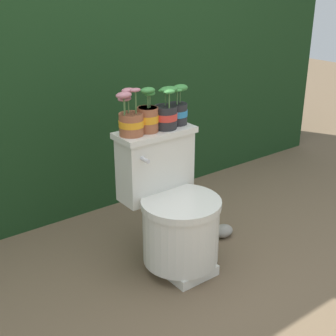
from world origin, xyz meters
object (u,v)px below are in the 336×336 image
at_px(potted_plant_midleft, 148,116).
at_px(potted_plant_middle, 166,112).
at_px(garden_stone, 223,231).
at_px(potted_plant_left, 131,119).
at_px(potted_plant_midright, 177,110).
at_px(toilet, 173,212).

distance_m(potted_plant_midleft, potted_plant_middle, 0.10).
bearing_deg(garden_stone, potted_plant_middle, 163.49).
distance_m(potted_plant_left, potted_plant_midright, 0.29).
distance_m(potted_plant_left, potted_plant_middle, 0.20).
distance_m(toilet, potted_plant_middle, 0.50).
height_order(potted_plant_middle, garden_stone, potted_plant_middle).
xyz_separation_m(potted_plant_midleft, potted_plant_midright, (0.19, 0.01, -0.01)).
xyz_separation_m(potted_plant_left, potted_plant_middle, (0.20, -0.02, 0.01)).
relative_size(toilet, potted_plant_midright, 3.45).
distance_m(potted_plant_middle, potted_plant_midright, 0.10).
relative_size(potted_plant_left, potted_plant_middle, 1.09).
height_order(toilet, potted_plant_midleft, potted_plant_midleft).
height_order(potted_plant_left, potted_plant_midleft, potted_plant_left).
bearing_deg(toilet, potted_plant_middle, 67.42).
relative_size(potted_plant_middle, garden_stone, 1.71).
height_order(toilet, potted_plant_midright, potted_plant_midright).
height_order(potted_plant_midright, garden_stone, potted_plant_midright).
xyz_separation_m(toilet, garden_stone, (0.40, 0.04, -0.27)).
relative_size(potted_plant_middle, potted_plant_midright, 1.04).
bearing_deg(potted_plant_midright, potted_plant_midleft, -176.03).
bearing_deg(potted_plant_midright, potted_plant_left, -177.95).
distance_m(potted_plant_middle, garden_stone, 0.83).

